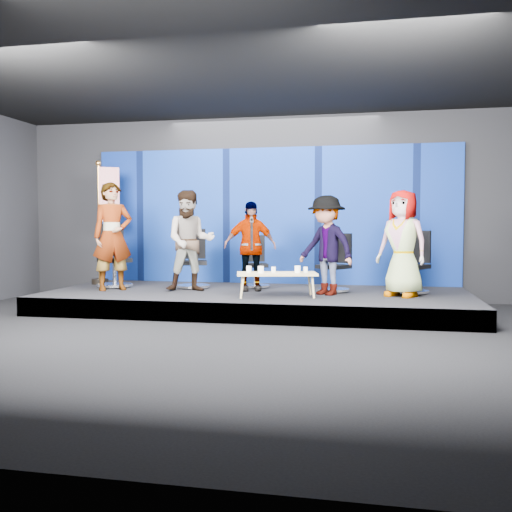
# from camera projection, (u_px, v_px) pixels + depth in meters

# --- Properties ---
(ground) EXTENTS (10.00, 10.00, 0.00)m
(ground) POSITION_uv_depth(u_px,v_px,m) (218.00, 338.00, 7.16)
(ground) COLOR black
(ground) RESTS_ON ground
(room_walls) EXTENTS (10.02, 8.02, 3.51)m
(room_walls) POSITION_uv_depth(u_px,v_px,m) (217.00, 143.00, 7.03)
(room_walls) COLOR black
(room_walls) RESTS_ON ground
(riser) EXTENTS (7.00, 3.00, 0.30)m
(riser) POSITION_uv_depth(u_px,v_px,m) (257.00, 300.00, 9.60)
(riser) COLOR black
(riser) RESTS_ON ground
(backdrop) EXTENTS (7.00, 0.08, 2.60)m
(backdrop) POSITION_uv_depth(u_px,v_px,m) (272.00, 216.00, 10.94)
(backdrop) COLOR navy
(backdrop) RESTS_ON riser
(chair_a) EXTENTS (0.91, 0.91, 1.14)m
(chair_a) POSITION_uv_depth(u_px,v_px,m) (114.00, 266.00, 10.28)
(chair_a) COLOR silver
(chair_a) RESTS_ON riser
(panelist_a) EXTENTS (0.80, 0.77, 1.85)m
(panelist_a) POSITION_uv_depth(u_px,v_px,m) (113.00, 236.00, 9.76)
(panelist_a) COLOR black
(panelist_a) RESTS_ON riser
(chair_b) EXTENTS (0.74, 0.74, 1.05)m
(chair_b) POSITION_uv_depth(u_px,v_px,m) (193.00, 269.00, 10.14)
(chair_b) COLOR silver
(chair_b) RESTS_ON riser
(panelist_b) EXTENTS (0.98, 0.86, 1.71)m
(panelist_b) POSITION_uv_depth(u_px,v_px,m) (190.00, 241.00, 9.61)
(panelist_b) COLOR black
(panelist_b) RESTS_ON riser
(chair_c) EXTENTS (0.67, 0.67, 0.94)m
(chair_c) POSITION_uv_depth(u_px,v_px,m) (255.00, 270.00, 10.21)
(chair_c) COLOR silver
(chair_c) RESTS_ON riser
(panelist_c) EXTENTS (0.96, 0.63, 1.52)m
(panelist_c) POSITION_uv_depth(u_px,v_px,m) (250.00, 246.00, 9.70)
(panelist_c) COLOR black
(panelist_c) RESTS_ON riser
(chair_d) EXTENTS (0.77, 0.77, 0.98)m
(chair_d) POSITION_uv_depth(u_px,v_px,m) (335.00, 272.00, 9.58)
(chair_d) COLOR silver
(chair_d) RESTS_ON riser
(panelist_d) EXTENTS (1.18, 1.06, 1.59)m
(panelist_d) POSITION_uv_depth(u_px,v_px,m) (326.00, 245.00, 9.10)
(panelist_d) COLOR black
(panelist_d) RESTS_ON riser
(chair_e) EXTENTS (0.79, 0.79, 1.03)m
(chair_e) POSITION_uv_depth(u_px,v_px,m) (413.00, 273.00, 9.33)
(chair_e) COLOR silver
(chair_e) RESTS_ON riser
(panelist_e) EXTENTS (0.97, 0.87, 1.66)m
(panelist_e) POSITION_uv_depth(u_px,v_px,m) (403.00, 243.00, 8.89)
(panelist_e) COLOR black
(panelist_e) RESTS_ON riser
(coffee_table) EXTENTS (1.32, 0.80, 0.38)m
(coffee_table) POSITION_uv_depth(u_px,v_px,m) (277.00, 275.00, 8.86)
(coffee_table) COLOR tan
(coffee_table) RESTS_ON riser
(mug_a) EXTENTS (0.08, 0.08, 0.10)m
(mug_a) POSITION_uv_depth(u_px,v_px,m) (249.00, 269.00, 8.92)
(mug_a) COLOR white
(mug_a) RESTS_ON coffee_table
(mug_b) EXTENTS (0.09, 0.09, 0.11)m
(mug_b) POSITION_uv_depth(u_px,v_px,m) (261.00, 270.00, 8.76)
(mug_b) COLOR white
(mug_b) RESTS_ON coffee_table
(mug_c) EXTENTS (0.07, 0.07, 0.08)m
(mug_c) POSITION_uv_depth(u_px,v_px,m) (273.00, 269.00, 8.93)
(mug_c) COLOR white
(mug_c) RESTS_ON coffee_table
(mug_d) EXTENTS (0.09, 0.09, 0.11)m
(mug_d) POSITION_uv_depth(u_px,v_px,m) (298.00, 269.00, 8.82)
(mug_d) COLOR white
(mug_d) RESTS_ON coffee_table
(mug_e) EXTENTS (0.07, 0.07, 0.09)m
(mug_e) POSITION_uv_depth(u_px,v_px,m) (305.00, 270.00, 8.90)
(mug_e) COLOR white
(mug_e) RESTS_ON coffee_table
(flag_stand) EXTENTS (0.52, 0.33, 2.34)m
(flag_stand) POSITION_uv_depth(u_px,v_px,m) (105.00, 219.00, 10.80)
(flag_stand) COLOR black
(flag_stand) RESTS_ON riser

